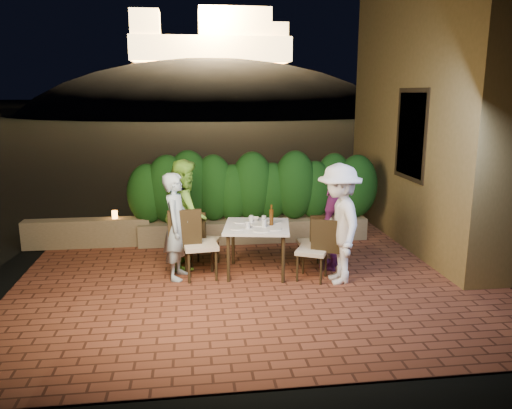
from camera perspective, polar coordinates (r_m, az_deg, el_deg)
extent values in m
plane|color=black|center=(7.19, 0.50, -9.53)|extent=(400.00, 400.00, 0.00)
cube|color=brown|center=(7.67, -0.03, -8.51)|extent=(7.00, 6.00, 0.15)
cube|color=olive|center=(9.72, 20.67, 10.71)|extent=(1.60, 5.00, 5.00)
cube|color=black|center=(8.95, 17.47, 7.62)|extent=(0.08, 1.00, 1.40)
cube|color=black|center=(8.94, 17.41, 7.62)|extent=(0.06, 1.15, 1.55)
cube|color=#796B4D|center=(9.31, -0.24, -2.90)|extent=(4.20, 0.55, 0.40)
cube|color=#796B4D|center=(9.41, -18.70, -3.09)|extent=(2.20, 0.30, 0.50)
ellipsoid|color=black|center=(66.99, -4.97, 6.90)|extent=(52.00, 40.00, 22.00)
cylinder|color=white|center=(7.32, -2.18, -2.74)|extent=(0.21, 0.21, 0.01)
cylinder|color=white|center=(7.69, -1.75, -1.97)|extent=(0.22, 0.22, 0.01)
cylinder|color=white|center=(7.30, 2.02, -2.76)|extent=(0.24, 0.24, 0.01)
cylinder|color=white|center=(7.69, 2.12, -1.97)|extent=(0.22, 0.22, 0.01)
cylinder|color=white|center=(7.52, 0.28, -2.29)|extent=(0.24, 0.24, 0.01)
cylinder|color=white|center=(7.20, 0.58, -2.98)|extent=(0.24, 0.24, 0.01)
cylinder|color=silver|center=(7.30, -0.93, -2.37)|extent=(0.06, 0.06, 0.11)
cylinder|color=silver|center=(7.67, -0.55, -1.64)|extent=(0.06, 0.06, 0.11)
cylinder|color=silver|center=(7.38, 0.93, -2.17)|extent=(0.07, 0.07, 0.11)
cylinder|color=silver|center=(7.62, 0.91, -1.70)|extent=(0.07, 0.07, 0.11)
imported|color=white|center=(7.78, -0.29, -1.66)|extent=(0.21, 0.21, 0.04)
imported|color=#9FBCCD|center=(7.38, -9.04, -2.47)|extent=(0.50, 0.65, 1.58)
imported|color=#7EC63E|center=(7.89, -8.03, -1.00)|extent=(0.67, 0.84, 1.70)
imported|color=white|center=(7.21, 9.43, -2.21)|extent=(0.65, 1.12, 1.73)
imported|color=#7A2872|center=(7.79, 8.93, -1.88)|extent=(0.81, 0.94, 1.52)
cylinder|color=orange|center=(9.25, -15.84, -1.12)|extent=(0.10, 0.10, 0.14)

